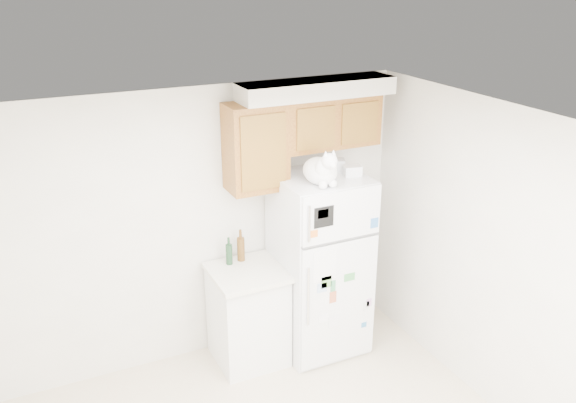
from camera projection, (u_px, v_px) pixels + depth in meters
room_shell at (298, 266)px, 3.77m from camera, size 3.84×4.04×2.52m
refrigerator at (320, 264)px, 5.58m from camera, size 0.76×0.78×1.70m
base_counter at (248, 315)px, 5.51m from camera, size 0.64×0.64×0.92m
cat at (322, 170)px, 5.05m from camera, size 0.33×0.48×0.34m
storage_box_back at (334, 165)px, 5.43m from camera, size 0.22×0.19×0.10m
storage_box_front at (352, 171)px, 5.28m from camera, size 0.17×0.14×0.09m
bottle_green at (229, 251)px, 5.39m from camera, size 0.06×0.06×0.26m
bottle_amber at (241, 245)px, 5.45m from camera, size 0.07×0.07×0.30m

